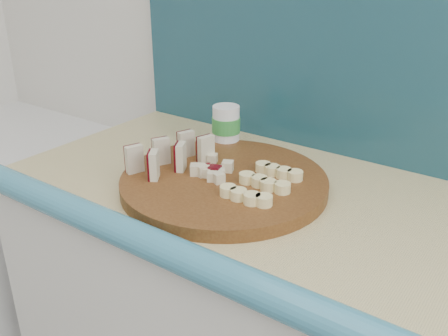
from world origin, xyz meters
name	(u,v)px	position (x,y,z in m)	size (l,w,h in m)	color
porcelain_fixture	(20,241)	(-1.45, 1.50, 0.40)	(0.70, 0.72, 0.84)	white
cutting_board	(224,182)	(-0.50, 1.45, 0.92)	(0.45, 0.45, 0.03)	#4A250F
apple_wedges	(170,154)	(-0.63, 1.43, 0.97)	(0.11, 0.17, 0.06)	beige
apple_chunks	(213,169)	(-0.53, 1.45, 0.95)	(0.06, 0.07, 0.02)	#FAF0C8
banana_slices	(263,183)	(-0.41, 1.46, 0.95)	(0.12, 0.17, 0.02)	#FCE99A
canister	(226,127)	(-0.63, 1.64, 0.97)	(0.07, 0.07, 0.12)	white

